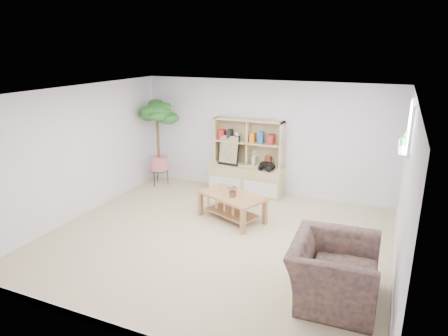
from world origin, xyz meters
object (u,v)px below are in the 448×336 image
at_px(storage_unit, 247,157).
at_px(coffee_table, 232,207).
at_px(armchair, 334,267).
at_px(floor_tree, 158,144).

xyz_separation_m(storage_unit, coffee_table, (0.24, -1.42, -0.56)).
relative_size(storage_unit, coffee_table, 1.36).
bearing_deg(coffee_table, armchair, -16.97).
relative_size(storage_unit, floor_tree, 0.82).
relative_size(coffee_table, armchair, 0.99).
height_order(floor_tree, armchair, floor_tree).
bearing_deg(storage_unit, floor_tree, -171.94).
bearing_deg(armchair, storage_unit, 34.27).
bearing_deg(storage_unit, armchair, -53.62).
height_order(storage_unit, armchair, storage_unit).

